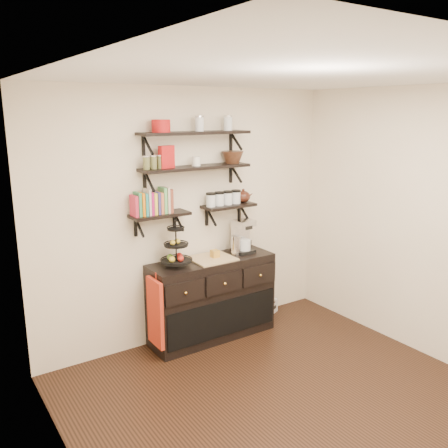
# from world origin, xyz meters

# --- Properties ---
(floor) EXTENTS (3.50, 3.50, 0.00)m
(floor) POSITION_xyz_m (0.00, 0.00, 0.00)
(floor) COLOR black
(floor) RESTS_ON ground
(ceiling) EXTENTS (3.50, 3.50, 0.02)m
(ceiling) POSITION_xyz_m (0.00, 0.00, 2.70)
(ceiling) COLOR white
(ceiling) RESTS_ON back_wall
(back_wall) EXTENTS (3.50, 0.02, 2.70)m
(back_wall) POSITION_xyz_m (0.00, 1.75, 1.35)
(back_wall) COLOR white
(back_wall) RESTS_ON ground
(left_wall) EXTENTS (0.02, 3.50, 2.70)m
(left_wall) POSITION_xyz_m (-1.75, 0.00, 1.35)
(left_wall) COLOR white
(left_wall) RESTS_ON ground
(right_wall) EXTENTS (0.02, 3.50, 2.70)m
(right_wall) POSITION_xyz_m (1.75, 0.00, 1.35)
(right_wall) COLOR white
(right_wall) RESTS_ON ground
(shelf_top) EXTENTS (1.20, 0.27, 0.23)m
(shelf_top) POSITION_xyz_m (0.00, 1.62, 2.23)
(shelf_top) COLOR black
(shelf_top) RESTS_ON back_wall
(shelf_mid) EXTENTS (1.20, 0.27, 0.23)m
(shelf_mid) POSITION_xyz_m (0.00, 1.62, 1.88)
(shelf_mid) COLOR black
(shelf_mid) RESTS_ON back_wall
(shelf_low_left) EXTENTS (0.60, 0.25, 0.23)m
(shelf_low_left) POSITION_xyz_m (-0.42, 1.63, 1.43)
(shelf_low_left) COLOR black
(shelf_low_left) RESTS_ON back_wall
(shelf_low_right) EXTENTS (0.60, 0.25, 0.23)m
(shelf_low_right) POSITION_xyz_m (0.42, 1.63, 1.43)
(shelf_low_right) COLOR black
(shelf_low_right) RESTS_ON back_wall
(cookbooks) EXTENTS (0.43, 0.15, 0.26)m
(cookbooks) POSITION_xyz_m (-0.47, 1.63, 1.57)
(cookbooks) COLOR #B6263F
(cookbooks) RESTS_ON shelf_low_left
(glass_canisters) EXTENTS (0.43, 0.10, 0.13)m
(glass_canisters) POSITION_xyz_m (0.36, 1.63, 1.51)
(glass_canisters) COLOR silver
(glass_canisters) RESTS_ON shelf_low_right
(sideboard) EXTENTS (1.40, 0.50, 0.92)m
(sideboard) POSITION_xyz_m (0.12, 1.51, 0.45)
(sideboard) COLOR black
(sideboard) RESTS_ON floor
(fruit_stand) EXTENTS (0.32, 0.32, 0.47)m
(fruit_stand) POSITION_xyz_m (-0.30, 1.52, 1.06)
(fruit_stand) COLOR black
(fruit_stand) RESTS_ON sideboard
(candle) EXTENTS (0.08, 0.08, 0.08)m
(candle) POSITION_xyz_m (0.17, 1.51, 0.96)
(candle) COLOR #B48329
(candle) RESTS_ON sideboard
(coffee_maker) EXTENTS (0.21, 0.20, 0.38)m
(coffee_maker) POSITION_xyz_m (0.55, 1.54, 1.08)
(coffee_maker) COLOR black
(coffee_maker) RESTS_ON sideboard
(thermal_carafe) EXTENTS (0.11, 0.11, 0.22)m
(thermal_carafe) POSITION_xyz_m (0.43, 1.49, 1.01)
(thermal_carafe) COLOR silver
(thermal_carafe) RESTS_ON sideboard
(apron) EXTENTS (0.04, 0.30, 0.70)m
(apron) POSITION_xyz_m (-0.61, 1.41, 0.50)
(apron) COLOR #A92D12
(apron) RESTS_ON sideboard
(radio) EXTENTS (0.35, 0.28, 0.19)m
(radio) POSITION_xyz_m (1.00, 1.64, 0.09)
(radio) COLOR silver
(radio) RESTS_ON floor
(recipe_box) EXTENTS (0.17, 0.09, 0.22)m
(recipe_box) POSITION_xyz_m (-0.33, 1.61, 2.01)
(recipe_box) COLOR #B31415
(recipe_box) RESTS_ON shelf_mid
(walnut_bowl) EXTENTS (0.24, 0.24, 0.13)m
(walnut_bowl) POSITION_xyz_m (0.46, 1.61, 1.96)
(walnut_bowl) COLOR black
(walnut_bowl) RESTS_ON shelf_mid
(ramekins) EXTENTS (0.09, 0.09, 0.10)m
(ramekins) POSITION_xyz_m (0.00, 1.61, 1.95)
(ramekins) COLOR white
(ramekins) RESTS_ON shelf_mid
(teapot) EXTENTS (0.23, 0.18, 0.16)m
(teapot) POSITION_xyz_m (0.62, 1.63, 1.53)
(teapot) COLOR #391911
(teapot) RESTS_ON shelf_low_right
(red_pot) EXTENTS (0.18, 0.18, 0.12)m
(red_pot) POSITION_xyz_m (-0.38, 1.61, 2.31)
(red_pot) COLOR #B31415
(red_pot) RESTS_ON shelf_top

